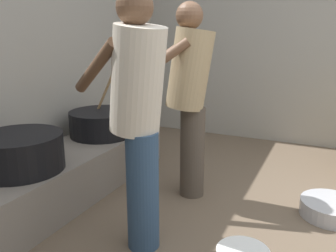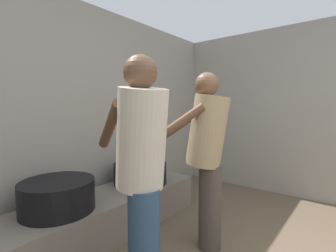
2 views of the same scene
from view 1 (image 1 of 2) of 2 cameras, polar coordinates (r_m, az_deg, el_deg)
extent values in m
cube|color=slate|center=(3.09, -15.34, -7.09)|extent=(2.12, 0.60, 0.38)
cylinder|color=black|center=(3.36, -10.62, 0.46)|extent=(0.60, 0.60, 0.23)
cylinder|color=#937047|center=(3.38, -9.85, 6.02)|extent=(0.10, 0.25, 0.51)
cylinder|color=black|center=(2.68, -22.78, -3.94)|extent=(0.60, 0.60, 0.26)
cylinder|color=#4C4238|center=(2.90, 3.95, -4.22)|extent=(0.20, 0.20, 0.74)
cylinder|color=tan|center=(2.75, 3.57, 9.15)|extent=(0.43, 0.47, 0.64)
sphere|color=brown|center=(2.74, 3.49, 17.38)|extent=(0.21, 0.21, 0.21)
cylinder|color=brown|center=(2.88, -1.11, 10.75)|extent=(0.25, 0.45, 0.35)
cylinder|color=brown|center=(2.61, -1.39, 10.29)|extent=(0.25, 0.45, 0.35)
cylinder|color=navy|center=(2.21, -4.09, -10.46)|extent=(0.20, 0.20, 0.75)
cylinder|color=beige|center=(2.04, -4.96, 7.38)|extent=(0.43, 0.47, 0.65)
sphere|color=brown|center=(2.03, -5.40, 18.60)|extent=(0.21, 0.21, 0.21)
cylinder|color=brown|center=(2.30, -5.64, 9.89)|extent=(0.25, 0.45, 0.35)
cylinder|color=brown|center=(2.15, -11.60, 9.31)|extent=(0.25, 0.45, 0.35)
cylinder|color=#B7B7BC|center=(2.94, 24.88, -12.03)|extent=(0.45, 0.45, 0.12)
camera|label=2|loc=(0.71, 27.10, 6.99)|focal=25.94mm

